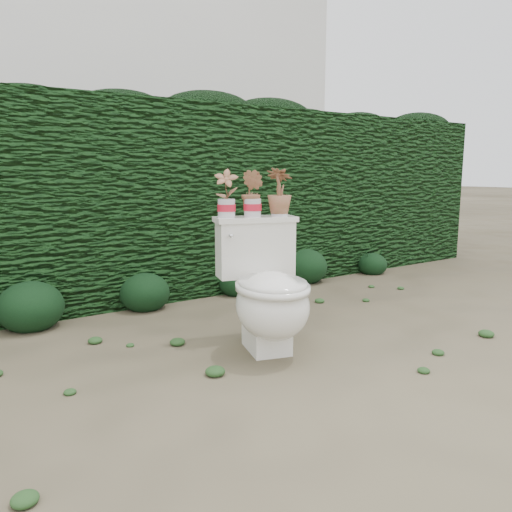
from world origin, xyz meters
TOP-DOWN VIEW (x-y plane):
  - ground at (0.00, 0.00)m, footprint 60.00×60.00m
  - hedge at (0.00, 1.60)m, footprint 8.00×1.00m
  - house_wall at (0.60, 6.00)m, footprint 8.00×3.50m
  - toilet at (0.21, -0.22)m, footprint 0.63×0.78m
  - potted_plant_left at (0.10, 0.07)m, footprint 0.17×0.16m
  - potted_plant_center at (0.26, 0.02)m, footprint 0.14×0.17m
  - potted_plant_right at (0.43, -0.03)m, footprint 0.22×0.22m
  - liriope_clump_2 at (-0.86, 1.04)m, footprint 0.44×0.44m
  - liriope_clump_3 at (-0.04, 1.07)m, footprint 0.38×0.38m
  - liriope_clump_4 at (0.79, 1.06)m, footprint 0.32×0.32m
  - liriope_clump_5 at (1.59, 1.12)m, footprint 0.44×0.44m
  - liriope_clump_6 at (2.43, 1.02)m, footprint 0.30×0.30m

SIDE VIEW (x-z plane):
  - ground at x=0.00m, z-range 0.00..0.00m
  - liriope_clump_6 at x=2.43m, z-range 0.00..0.24m
  - liriope_clump_4 at x=0.79m, z-range 0.00..0.25m
  - liriope_clump_3 at x=-0.04m, z-range 0.00..0.31m
  - liriope_clump_2 at x=-0.86m, z-range 0.00..0.35m
  - liriope_clump_5 at x=1.59m, z-range 0.00..0.35m
  - toilet at x=0.21m, z-range -0.03..0.74m
  - hedge at x=0.00m, z-range 0.00..1.60m
  - potted_plant_center at x=0.26m, z-range 0.78..1.04m
  - potted_plant_left at x=0.10m, z-range 0.78..1.05m
  - potted_plant_right at x=0.43m, z-range 0.78..1.06m
  - house_wall at x=0.60m, z-range 0.00..4.00m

